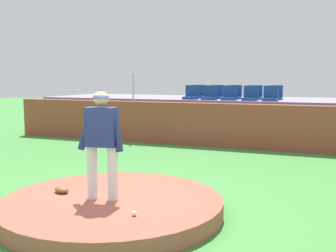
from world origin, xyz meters
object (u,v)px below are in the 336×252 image
(stadium_chair_2, at_px, (230,96))
(stadium_chair_8, at_px, (255,95))
(pitcher, at_px, (102,136))
(stadium_chair_1, at_px, (210,95))
(stadium_chair_6, at_px, (216,94))
(stadium_chair_4, at_px, (270,96))
(stadium_chair_0, at_px, (191,95))
(stadium_chair_3, at_px, (250,96))
(fielding_glove, at_px, (62,190))
(stadium_chair_9, at_px, (275,95))
(stadium_chair_5, at_px, (199,94))
(baseball, at_px, (134,213))
(stadium_chair_7, at_px, (235,95))

(stadium_chair_2, xyz_separation_m, stadium_chair_8, (0.72, 0.91, 0.00))
(pitcher, xyz_separation_m, stadium_chair_1, (-0.58, 8.24, 0.30))
(stadium_chair_1, height_order, stadium_chair_6, same)
(stadium_chair_2, bearing_deg, stadium_chair_4, -179.73)
(stadium_chair_0, distance_m, stadium_chair_3, 2.11)
(stadium_chair_4, height_order, stadium_chair_6, same)
(fielding_glove, height_order, stadium_chair_0, stadium_chair_0)
(stadium_chair_6, distance_m, stadium_chair_9, 2.13)
(stadium_chair_3, bearing_deg, stadium_chair_5, -23.56)
(stadium_chair_0, bearing_deg, stadium_chair_6, -128.89)
(stadium_chair_9, bearing_deg, stadium_chair_6, 0.77)
(stadium_chair_2, distance_m, stadium_chair_9, 1.69)
(baseball, height_order, stadium_chair_4, stadium_chair_4)
(stadium_chair_0, xyz_separation_m, stadium_chair_6, (0.68, 0.85, 0.00))
(stadium_chair_8, relative_size, stadium_chair_9, 1.00)
(fielding_glove, xyz_separation_m, stadium_chair_4, (2.32, 8.20, 1.27))
(fielding_glove, bearing_deg, stadium_chair_2, 107.95)
(stadium_chair_0, height_order, stadium_chair_5, same)
(stadium_chair_0, relative_size, stadium_chair_2, 1.00)
(stadium_chair_2, height_order, stadium_chair_7, same)
(fielding_glove, relative_size, stadium_chair_6, 0.60)
(stadium_chair_2, bearing_deg, fielding_glove, 83.43)
(stadium_chair_5, relative_size, stadium_chair_9, 1.00)
(pitcher, xyz_separation_m, stadium_chair_5, (-1.28, 9.15, 0.30))
(stadium_chair_1, xyz_separation_m, stadium_chair_8, (1.41, 0.91, 0.00))
(stadium_chair_6, bearing_deg, baseball, 98.36)
(stadium_chair_0, bearing_deg, stadium_chair_4, 179.29)
(baseball, xyz_separation_m, stadium_chair_5, (-2.10, 9.68, 1.28))
(stadium_chair_8, bearing_deg, baseball, 89.95)
(stadium_chair_3, xyz_separation_m, stadium_chair_4, (0.66, 0.02, 0.00))
(stadium_chair_4, relative_size, stadium_chair_5, 1.00)
(stadium_chair_4, bearing_deg, stadium_chair_2, 0.27)
(fielding_glove, distance_m, stadium_chair_3, 8.44)
(stadium_chair_0, relative_size, stadium_chair_9, 1.00)
(fielding_glove, bearing_deg, stadium_chair_0, 117.69)
(pitcher, distance_m, stadium_chair_8, 9.20)
(stadium_chair_7, bearing_deg, fielding_glove, 84.27)
(fielding_glove, bearing_deg, stadium_chair_9, 99.98)
(stadium_chair_5, distance_m, stadium_chair_8, 2.11)
(fielding_glove, bearing_deg, stadium_chair_7, 108.79)
(stadium_chair_1, xyz_separation_m, stadium_chair_5, (-0.70, 0.91, 0.00))
(stadium_chair_0, xyz_separation_m, stadium_chair_9, (2.82, 0.88, 0.00))
(baseball, height_order, stadium_chair_9, stadium_chair_9)
(pitcher, height_order, stadium_chair_0, pitcher)
(stadium_chair_1, xyz_separation_m, stadium_chair_3, (1.41, -0.01, 0.00))
(stadium_chair_2, bearing_deg, stadium_chair_7, -88.24)
(pitcher, distance_m, fielding_glove, 1.27)
(pitcher, xyz_separation_m, stadium_chair_7, (0.09, 9.17, 0.30))
(fielding_glove, relative_size, stadium_chair_5, 0.60)
(stadium_chair_4, height_order, stadium_chair_7, same)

